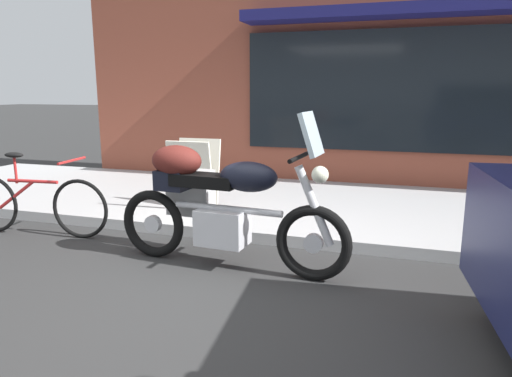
% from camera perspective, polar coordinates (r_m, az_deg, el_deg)
% --- Properties ---
extents(ground_plane, '(80.00, 80.00, 0.00)m').
position_cam_1_polar(ground_plane, '(3.75, -6.21, -12.89)').
color(ground_plane, '#2F2F2F').
extents(touring_motorcycle, '(2.21, 0.76, 1.40)m').
position_cam_1_polar(touring_motorcycle, '(4.20, -4.89, -1.40)').
color(touring_motorcycle, black).
rests_on(touring_motorcycle, ground_plane).
extents(parked_bicycle, '(1.73, 0.48, 0.91)m').
position_cam_1_polar(parked_bicycle, '(5.65, -25.37, -1.63)').
color(parked_bicycle, black).
rests_on(parked_bicycle, ground_plane).
extents(sandwich_board_sign, '(0.55, 0.40, 0.86)m').
position_cam_1_polar(sandwich_board_sign, '(5.76, -7.49, 1.65)').
color(sandwich_board_sign, silver).
rests_on(sandwich_board_sign, sidewalk_curb).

